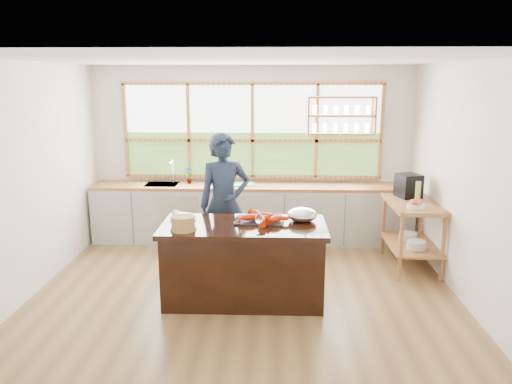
{
  "coord_description": "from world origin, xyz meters",
  "views": [
    {
      "loc": [
        0.33,
        -5.57,
        2.51
      ],
      "look_at": [
        0.13,
        0.15,
        1.2
      ],
      "focal_mm": 35.0,
      "sensor_mm": 36.0,
      "label": 1
    }
  ],
  "objects_px": {
    "wicker_basket": "(183,223)",
    "espresso_machine": "(408,186)",
    "island": "(244,262)",
    "cook": "(225,204)"
  },
  "relations": [
    {
      "from": "espresso_machine",
      "to": "wicker_basket",
      "type": "xyz_separation_m",
      "value": [
        -2.83,
        -1.65,
        -0.08
      ]
    },
    {
      "from": "espresso_machine",
      "to": "wicker_basket",
      "type": "bearing_deg",
      "value": -167.44
    },
    {
      "from": "cook",
      "to": "wicker_basket",
      "type": "bearing_deg",
      "value": -124.83
    },
    {
      "from": "wicker_basket",
      "to": "espresso_machine",
      "type": "bearing_deg",
      "value": 30.31
    },
    {
      "from": "island",
      "to": "espresso_machine",
      "type": "bearing_deg",
      "value": 32.61
    },
    {
      "from": "island",
      "to": "wicker_basket",
      "type": "relative_size",
      "value": 7.3
    },
    {
      "from": "espresso_machine",
      "to": "wicker_basket",
      "type": "height_order",
      "value": "espresso_machine"
    },
    {
      "from": "espresso_machine",
      "to": "island",
      "type": "bearing_deg",
      "value": -165.14
    },
    {
      "from": "espresso_machine",
      "to": "wicker_basket",
      "type": "relative_size",
      "value": 1.27
    },
    {
      "from": "island",
      "to": "cook",
      "type": "height_order",
      "value": "cook"
    }
  ]
}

